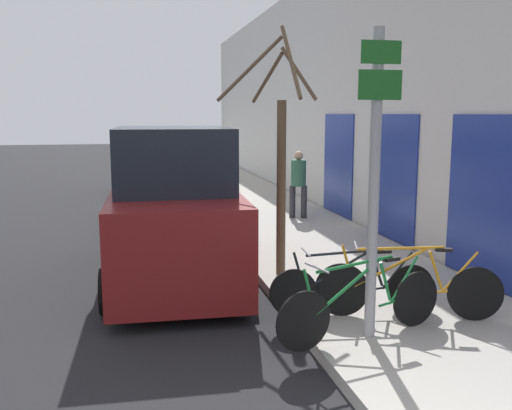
{
  "coord_description": "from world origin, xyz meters",
  "views": [
    {
      "loc": [
        -0.96,
        -2.08,
        2.68
      ],
      "look_at": [
        0.83,
        5.89,
        1.37
      ],
      "focal_mm": 40.0,
      "sensor_mm": 36.0,
      "label": 1
    }
  ],
  "objects_px": {
    "parked_car_1": "(159,182)",
    "bicycle_0": "(363,305)",
    "street_tree": "(280,163)",
    "bicycle_1": "(408,287)",
    "parked_car_0": "(174,213)",
    "pedestrian_near": "(298,180)",
    "signpost": "(375,177)",
    "parked_car_2": "(151,166)",
    "bicycle_2": "(353,286)"
  },
  "relations": [
    {
      "from": "parked_car_2",
      "to": "street_tree",
      "type": "xyz_separation_m",
      "value": [
        1.55,
        -11.02,
        0.99
      ]
    },
    {
      "from": "bicycle_0",
      "to": "street_tree",
      "type": "bearing_deg",
      "value": -10.24
    },
    {
      "from": "parked_car_0",
      "to": "bicycle_0",
      "type": "bearing_deg",
      "value": -57.92
    },
    {
      "from": "pedestrian_near",
      "to": "street_tree",
      "type": "relative_size",
      "value": 0.43
    },
    {
      "from": "bicycle_0",
      "to": "pedestrian_near",
      "type": "bearing_deg",
      "value": -26.73
    },
    {
      "from": "parked_car_1",
      "to": "parked_car_2",
      "type": "distance_m",
      "value": 5.29
    },
    {
      "from": "signpost",
      "to": "street_tree",
      "type": "height_order",
      "value": "street_tree"
    },
    {
      "from": "bicycle_2",
      "to": "parked_car_2",
      "type": "xyz_separation_m",
      "value": [
        -2.0,
        13.0,
        0.43
      ]
    },
    {
      "from": "parked_car_0",
      "to": "parked_car_1",
      "type": "relative_size",
      "value": 1.12
    },
    {
      "from": "signpost",
      "to": "street_tree",
      "type": "xyz_separation_m",
      "value": [
        -0.36,
        2.72,
        -0.06
      ]
    },
    {
      "from": "signpost",
      "to": "bicycle_1",
      "type": "distance_m",
      "value": 1.67
    },
    {
      "from": "parked_car_0",
      "to": "parked_car_2",
      "type": "height_order",
      "value": "parked_car_0"
    },
    {
      "from": "bicycle_2",
      "to": "parked_car_0",
      "type": "bearing_deg",
      "value": 44.46
    },
    {
      "from": "parked_car_1",
      "to": "street_tree",
      "type": "bearing_deg",
      "value": -76.68
    },
    {
      "from": "pedestrian_near",
      "to": "street_tree",
      "type": "bearing_deg",
      "value": -90.91
    },
    {
      "from": "bicycle_1",
      "to": "parked_car_1",
      "type": "xyz_separation_m",
      "value": [
        -2.61,
        8.01,
        0.46
      ]
    },
    {
      "from": "bicycle_0",
      "to": "bicycle_2",
      "type": "xyz_separation_m",
      "value": [
        0.2,
        0.78,
        -0.03
      ]
    },
    {
      "from": "bicycle_0",
      "to": "parked_car_0",
      "type": "xyz_separation_m",
      "value": [
        -1.86,
        3.25,
        0.57
      ]
    },
    {
      "from": "parked_car_0",
      "to": "pedestrian_near",
      "type": "height_order",
      "value": "parked_car_0"
    },
    {
      "from": "bicycle_1",
      "to": "bicycle_2",
      "type": "xyz_separation_m",
      "value": [
        -0.6,
        0.3,
        -0.03
      ]
    },
    {
      "from": "bicycle_1",
      "to": "signpost",
      "type": "bearing_deg",
      "value": 140.97
    },
    {
      "from": "bicycle_0",
      "to": "bicycle_1",
      "type": "bearing_deg",
      "value": -74.85
    },
    {
      "from": "signpost",
      "to": "parked_car_0",
      "type": "xyz_separation_m",
      "value": [
        -1.97,
        3.22,
        -0.88
      ]
    },
    {
      "from": "signpost",
      "to": "bicycle_2",
      "type": "distance_m",
      "value": 1.66
    },
    {
      "from": "bicycle_0",
      "to": "parked_car_2",
      "type": "xyz_separation_m",
      "value": [
        -1.8,
        13.77,
        0.41
      ]
    },
    {
      "from": "signpost",
      "to": "pedestrian_near",
      "type": "relative_size",
      "value": 2.1
    },
    {
      "from": "bicycle_1",
      "to": "street_tree",
      "type": "xyz_separation_m",
      "value": [
        -1.05,
        2.28,
        1.39
      ]
    },
    {
      "from": "bicycle_2",
      "to": "bicycle_0",
      "type": "bearing_deg",
      "value": 170.2
    },
    {
      "from": "signpost",
      "to": "street_tree",
      "type": "bearing_deg",
      "value": 97.44
    },
    {
      "from": "bicycle_0",
      "to": "parked_car_0",
      "type": "bearing_deg",
      "value": 14.43
    },
    {
      "from": "pedestrian_near",
      "to": "parked_car_2",
      "type": "bearing_deg",
      "value": 136.91
    },
    {
      "from": "bicycle_0",
      "to": "bicycle_1",
      "type": "relative_size",
      "value": 0.99
    },
    {
      "from": "bicycle_2",
      "to": "street_tree",
      "type": "distance_m",
      "value": 2.47
    },
    {
      "from": "bicycle_0",
      "to": "pedestrian_near",
      "type": "distance_m",
      "value": 7.63
    },
    {
      "from": "parked_car_1",
      "to": "parked_car_2",
      "type": "bearing_deg",
      "value": 87.95
    },
    {
      "from": "parked_car_2",
      "to": "pedestrian_near",
      "type": "distance_m",
      "value": 7.12
    },
    {
      "from": "signpost",
      "to": "street_tree",
      "type": "relative_size",
      "value": 0.9
    },
    {
      "from": "signpost",
      "to": "bicycle_1",
      "type": "bearing_deg",
      "value": 32.54
    },
    {
      "from": "parked_car_2",
      "to": "street_tree",
      "type": "height_order",
      "value": "street_tree"
    },
    {
      "from": "street_tree",
      "to": "bicycle_1",
      "type": "bearing_deg",
      "value": -65.2
    },
    {
      "from": "signpost",
      "to": "parked_car_0",
      "type": "bearing_deg",
      "value": 121.47
    },
    {
      "from": "pedestrian_near",
      "to": "parked_car_1",
      "type": "bearing_deg",
      "value": -177.75
    },
    {
      "from": "signpost",
      "to": "parked_car_2",
      "type": "relative_size",
      "value": 0.74
    },
    {
      "from": "bicycle_2",
      "to": "street_tree",
      "type": "relative_size",
      "value": 0.56
    },
    {
      "from": "bicycle_0",
      "to": "parked_car_2",
      "type": "distance_m",
      "value": 13.9
    },
    {
      "from": "parked_car_1",
      "to": "bicycle_0",
      "type": "bearing_deg",
      "value": -79.87
    },
    {
      "from": "parked_car_1",
      "to": "street_tree",
      "type": "xyz_separation_m",
      "value": [
        1.56,
        -5.73,
        0.93
      ]
    },
    {
      "from": "pedestrian_near",
      "to": "parked_car_0",
      "type": "bearing_deg",
      "value": -109.16
    },
    {
      "from": "parked_car_2",
      "to": "parked_car_0",
      "type": "bearing_deg",
      "value": -86.91
    },
    {
      "from": "parked_car_0",
      "to": "pedestrian_near",
      "type": "distance_m",
      "value": 5.39
    }
  ]
}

